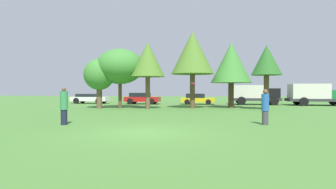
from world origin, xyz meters
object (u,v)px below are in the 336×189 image
tree_3 (192,53)px  parked_car_yellow (197,99)px  frisbee (193,84)px  tree_5 (267,61)px  delivery_truck_green (315,94)px  person_catcher (265,107)px  tree_0 (99,75)px  delivery_truck_black (254,94)px  tree_2 (148,60)px  parked_car_red (142,98)px  tree_4 (231,63)px  parked_car_white (90,98)px  tree_1 (120,67)px  person_thrower (64,106)px

tree_3 → parked_car_yellow: (0.27, 6.57, -4.44)m
frisbee → parked_car_yellow: size_ratio=0.06×
tree_5 → delivery_truck_green: tree_5 is taller
person_catcher → tree_5: bearing=-110.2°
person_catcher → tree_0: bearing=-46.3°
parked_car_yellow → delivery_truck_green: 12.71m
tree_0 → delivery_truck_black: 17.30m
tree_2 → tree_0: bearing=-178.2°
tree_3 → parked_car_red: size_ratio=1.72×
tree_4 → parked_car_yellow: 7.40m
tree_0 → frisbee: bearing=-48.5°
person_catcher → frisbee: size_ratio=7.10×
tree_5 → delivery_truck_black: 8.42m
frisbee → tree_5: bearing=61.2°
frisbee → tree_2: bearing=113.6°
parked_car_red → parked_car_yellow: parked_car_red is taller
tree_4 → tree_2: bearing=-162.4°
delivery_truck_green → tree_3: bearing=-154.0°
tree_5 → delivery_truck_black: bearing=87.5°
parked_car_yellow → frisbee: bearing=-88.0°
tree_4 → parked_car_white: bearing=161.0°
tree_5 → parked_car_red: (-12.60, 7.48, -3.43)m
tree_3 → parked_car_white: bearing=152.7°
tree_1 → tree_5: size_ratio=0.99×
parked_car_white → delivery_truck_black: bearing=1.2°
tree_1 → parked_car_white: (-6.34, 7.63, -3.18)m
frisbee → parked_car_red: (-6.83, 17.97, -1.30)m
tree_5 → parked_car_white: size_ratio=1.19×
tree_2 → delivery_truck_black: size_ratio=1.06×
person_catcher → tree_0: 16.08m
person_thrower → tree_2: bearing=73.7°
parked_car_white → tree_0: bearing=-59.9°
tree_4 → person_thrower: bearing=-123.9°
person_thrower → tree_4: 16.93m
parked_car_red → parked_car_yellow: bearing=3.3°
frisbee → delivery_truck_green: (12.39, 17.65, -0.73)m
frisbee → tree_0: size_ratio=0.05×
person_catcher → tree_5: size_ratio=0.31×
person_thrower → delivery_truck_black: 23.10m
frisbee → tree_5: size_ratio=0.04×
tree_2 → tree_5: size_ratio=1.08×
person_thrower → tree_0: bearing=96.1°
tree_4 → person_catcher: bearing=-88.0°
delivery_truck_black → parked_car_red: bearing=-177.0°
frisbee → tree_2: 11.45m
tree_5 → parked_car_yellow: bearing=128.1°
person_thrower → tree_3: tree_3 is taller
tree_3 → delivery_truck_green: tree_3 is taller
person_thrower → tree_1: tree_1 is taller
frisbee → parked_car_white: (-13.53, 18.35, -1.34)m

